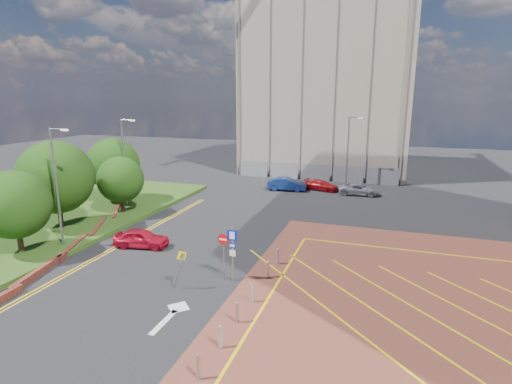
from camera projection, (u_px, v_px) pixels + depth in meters
The scene contains 20 objects.
ground at pixel (218, 287), 21.97m from camera, with size 140.00×140.00×0.00m, color black.
forecourt at pixel (508, 333), 17.69m from camera, with size 26.00×26.00×0.02m, color brown.
grass_bed at pixel (47, 221), 32.97m from camera, with size 14.00×32.00×0.30m, color #294716.
retaining_wall at pixel (72, 246), 27.37m from camera, with size 6.06×20.33×0.40m.
tree_a at pixel (15, 205), 25.42m from camera, with size 4.40×4.40×5.41m.
tree_b at pixel (56, 177), 30.32m from camera, with size 5.60×5.60×6.74m.
tree_c at pixel (120, 180), 34.57m from camera, with size 4.00×4.00×4.90m.
tree_d at pixel (113, 165), 38.10m from camera, with size 5.00×5.00×6.08m.
lamp_left_near at pixel (57, 182), 26.51m from camera, with size 1.53×0.16×8.00m.
lamp_left_far at pixel (124, 159), 36.35m from camera, with size 1.53×0.16×8.00m.
lamp_back at pixel (349, 149), 45.53m from camera, with size 1.53×0.16×8.00m.
sign_cluster at pixel (229, 248), 22.33m from camera, with size 1.17×0.12×3.20m.
warning_sign at pixel (180, 265), 21.37m from camera, with size 0.85×0.44×2.24m.
bollard_row at pixel (247, 300), 19.62m from camera, with size 0.14×11.14×0.90m.
construction_building at pixel (330, 90), 56.29m from camera, with size 21.20×19.20×22.00m, color #A99E8A.
construction_fence at pixel (323, 173), 49.11m from camera, with size 21.60×0.06×2.00m, color gray.
car_red_left at pixel (141, 238), 27.67m from camera, with size 1.51×3.76×1.28m, color red.
car_blue_back at pixel (287, 184), 44.28m from camera, with size 1.51×4.33×1.43m, color navy.
car_red_back at pixel (321, 185), 44.43m from camera, with size 1.58×3.88×1.12m, color #AF0F16.
car_silver_back at pixel (359, 189), 42.35m from camera, with size 1.94×4.22×1.17m, color #B4B4BB.
Camera 1 is at (8.32, -18.44, 10.26)m, focal length 28.00 mm.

